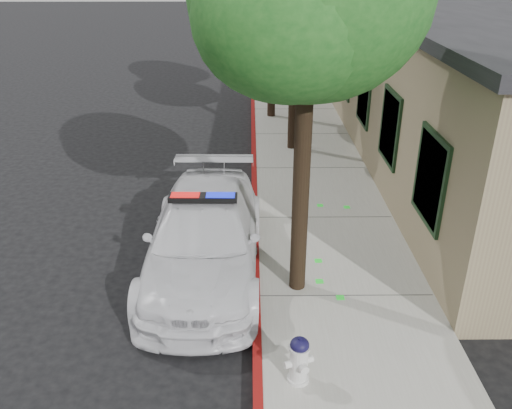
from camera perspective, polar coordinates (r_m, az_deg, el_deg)
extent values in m
plane|color=black|center=(9.42, -0.34, -10.65)|extent=(120.00, 120.00, 0.00)
cube|color=#99968B|center=(12.04, 7.23, -1.68)|extent=(3.20, 60.00, 0.15)
cube|color=maroon|center=(11.93, -0.12, -1.71)|extent=(0.14, 60.00, 0.16)
cube|color=#897D59|center=(18.24, 21.63, 12.76)|extent=(7.00, 20.00, 4.00)
cube|color=black|center=(17.94, 22.79, 19.31)|extent=(7.30, 20.30, 0.24)
cube|color=black|center=(9.85, 18.40, 2.70)|extent=(0.08, 1.48, 1.68)
cube|color=black|center=(12.54, 14.34, 8.14)|extent=(0.08, 1.48, 1.68)
cube|color=black|center=(15.35, 11.68, 11.61)|extent=(0.08, 1.48, 1.68)
cube|color=black|center=(18.22, 9.82, 13.99)|extent=(0.08, 1.48, 1.68)
cube|color=black|center=(21.13, 8.44, 15.70)|extent=(0.08, 1.48, 1.68)
cube|color=black|center=(24.06, 7.38, 16.99)|extent=(0.08, 1.48, 1.68)
cube|color=black|center=(27.00, 6.54, 18.00)|extent=(0.08, 1.48, 1.68)
imported|color=silver|center=(9.95, -5.58, -3.47)|extent=(2.19, 5.20, 1.50)
cube|color=black|center=(9.58, -5.78, 0.75)|extent=(1.20, 0.30, 0.10)
cube|color=red|center=(9.62, -7.68, 0.78)|extent=(0.52, 0.25, 0.11)
cube|color=#0D1DE8|center=(9.55, -3.88, 0.77)|extent=(0.52, 0.25, 0.11)
cylinder|color=silver|center=(7.81, 4.60, -18.32)|extent=(0.31, 0.31, 0.06)
cylinder|color=silver|center=(7.62, 4.67, -16.81)|extent=(0.26, 0.26, 0.51)
cylinder|color=silver|center=(7.44, 4.75, -15.27)|extent=(0.29, 0.29, 0.04)
ellipsoid|color=black|center=(7.40, 4.77, -14.95)|extent=(0.27, 0.27, 0.20)
cylinder|color=black|center=(7.34, 4.79, -14.41)|extent=(0.06, 0.06, 0.06)
cylinder|color=silver|center=(7.55, 3.55, -16.97)|extent=(0.14, 0.13, 0.10)
cylinder|color=silver|center=(7.65, 5.80, -16.38)|extent=(0.14, 0.13, 0.10)
cylinder|color=silver|center=(7.49, 5.19, -17.33)|extent=(0.16, 0.15, 0.13)
cylinder|color=black|center=(8.66, 4.92, 1.86)|extent=(0.28, 0.28, 3.90)
ellipsoid|color=#184F18|center=(8.50, 8.11, 19.48)|extent=(2.60, 2.60, 2.21)
ellipsoid|color=#184F18|center=(7.47, 3.69, 19.65)|extent=(2.71, 2.71, 2.30)
cylinder|color=black|center=(15.74, 4.05, 12.25)|extent=(0.25, 0.25, 3.51)
ellipsoid|color=#1A531C|center=(15.73, 5.48, 20.79)|extent=(2.37, 2.37, 2.02)
ellipsoid|color=#1A531C|center=(15.07, 3.05, 21.01)|extent=(2.28, 2.28, 1.94)
cylinder|color=black|center=(19.04, 1.72, 15.16)|extent=(0.28, 0.28, 3.81)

